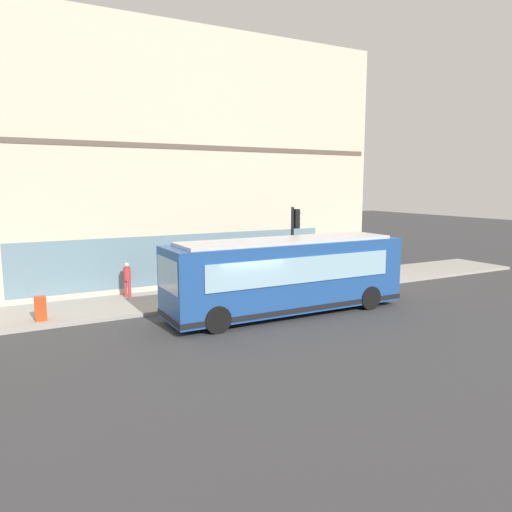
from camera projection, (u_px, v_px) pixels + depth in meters
ground at (242, 323)px, 18.51m from camera, size 120.00×120.00×0.00m
sidewalk_curb at (198, 297)px, 22.45m from camera, size 3.87×40.00×0.15m
building_corner at (157, 164)px, 26.63m from camera, size 7.90×22.63×12.75m
city_bus_nearside at (286, 276)px, 19.66m from camera, size 2.60×10.04×3.07m
traffic_light_near_corner at (295, 233)px, 22.66m from camera, size 0.32×0.49×4.04m
fire_hydrant at (234, 283)px, 23.42m from camera, size 0.35×0.35×0.74m
pedestrian_near_hydrant at (324, 266)px, 24.72m from camera, size 0.32×0.32×1.66m
pedestrian_near_building_entrance at (127, 277)px, 21.97m from camera, size 0.32×0.32×1.58m
newspaper_vending_box at (41, 308)px, 18.24m from camera, size 0.44×0.42×0.90m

